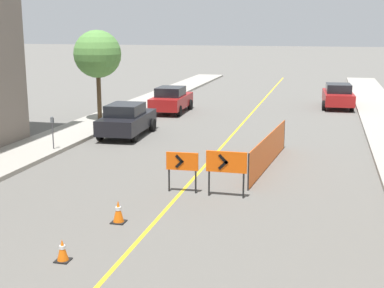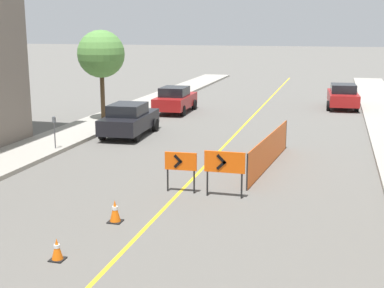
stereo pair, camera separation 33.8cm
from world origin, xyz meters
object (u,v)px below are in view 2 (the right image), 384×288
Objects in this scene: traffic_cone_fifth at (57,249)px; arrow_barricade_primary at (181,163)px; parked_car_curb_near at (129,119)px; parked_car_curb_far at (343,96)px; parked_car_curb_mid at (175,99)px; parking_meter_far_curb at (54,126)px; street_tree_left_near at (101,54)px; traffic_cone_farthest at (115,211)px; arrow_barricade_secondary at (225,164)px.

arrow_barricade_primary is at bearing 77.08° from traffic_cone_fifth.
traffic_cone_fifth is 14.26m from parked_car_curb_near.
parked_car_curb_mid is at bearing -159.64° from parked_car_curb_far.
street_tree_left_near is at bearing 98.61° from parking_meter_far_curb.
traffic_cone_fifth is at bearing -68.97° from street_tree_left_near.
parked_car_curb_near reaches higher than traffic_cone_farthest.
parked_car_curb_mid is (-3.93, 18.63, 0.49)m from traffic_cone_farthest.
parked_car_curb_mid is at bearing 105.04° from arrow_barricade_primary.
street_tree_left_near is (-2.85, 3.24, 2.93)m from parked_car_curb_near.
arrow_barricade_primary is at bearing -30.80° from parking_meter_far_curb.
parked_car_curb_far is at bearing 73.21° from arrow_barricade_primary.
parked_car_curb_far reaches higher than arrow_barricade_primary.
parked_car_curb_near is 3.16× the size of parking_meter_far_curb.
arrow_barricade_primary is at bearing -74.20° from parked_car_curb_mid.
parked_car_curb_near is (-4.98, 8.12, -0.16)m from arrow_barricade_primary.
traffic_cone_farthest is (0.32, 2.60, 0.05)m from traffic_cone_fifth.
arrow_barricade_primary is 9.53m from parked_car_curb_near.
parking_meter_far_curb is (-8.17, 4.13, 0.07)m from arrow_barricade_secondary.
parking_meter_far_curb is at bearing -81.39° from street_tree_left_near.
parking_meter_far_curb is at bearing 146.75° from arrow_barricade_primary.
parking_meter_far_curb is (-11.83, -15.99, 0.34)m from parked_car_curb_far.
traffic_cone_fifth is at bearing -107.42° from parked_car_curb_far.
traffic_cone_farthest is 3.87m from arrow_barricade_secondary.
arrow_barricade_secondary is at bearing 63.53° from traffic_cone_fifth.
parked_car_curb_near is at bearing -92.24° from parked_car_curb_mid.
street_tree_left_near is (-9.28, 11.48, 2.66)m from arrow_barricade_secondary.
parked_car_curb_mid is at bearing 112.27° from arrow_barricade_secondary.
parked_car_curb_far reaches higher than parking_meter_far_curb.
arrow_barricade_secondary is 16.96m from parked_car_curb_mid.
parked_car_curb_far is (3.66, 20.13, -0.27)m from arrow_barricade_secondary.
parked_car_curb_mid is at bearing 101.92° from traffic_cone_farthest.
traffic_cone_farthest is at bearing -79.77° from parked_car_curb_mid.
parked_car_curb_far is at bearing 75.98° from traffic_cone_fifth.
arrow_barricade_secondary is at bearing -26.84° from parking_meter_far_curb.
arrow_barricade_secondary is 0.33× the size of parked_car_curb_far.
traffic_cone_farthest is 0.48× the size of arrow_barricade_primary.
traffic_cone_farthest is at bearing 83.07° from traffic_cone_fifth.
traffic_cone_fifth is 0.12× the size of parked_car_curb_near.
parking_meter_far_curb is at bearing 119.33° from traffic_cone_fifth.
parked_car_curb_mid is (-3.62, 21.23, 0.54)m from traffic_cone_fifth.
parking_meter_far_curb is at bearing -115.67° from parked_car_curb_near.
parked_car_curb_near is 7.47m from parked_car_curb_mid.
parked_car_curb_near is at bearing 67.16° from parking_meter_far_curb.
parked_car_curb_near reaches higher than arrow_barricade_primary.
arrow_barricade_secondary is 0.34× the size of parked_car_curb_mid.
parked_car_curb_far reaches higher than traffic_cone_fifth.
parked_car_curb_far is at bearing 79.93° from arrow_barricade_secondary.
parked_car_curb_mid is at bearing 55.42° from street_tree_left_near.
parked_car_curb_mid is at bearing 86.61° from parked_car_curb_near.
parked_car_curb_mid reaches higher than traffic_cone_fifth.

